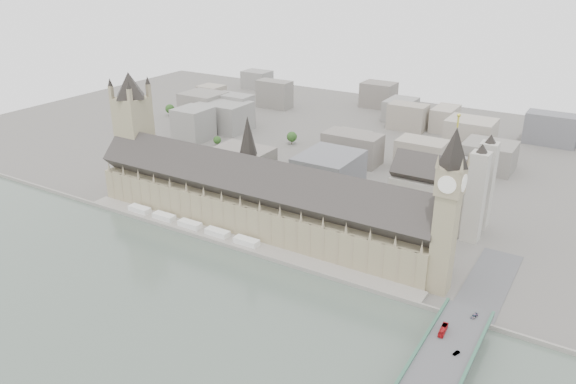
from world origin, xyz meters
The scene contains 15 objects.
ground centered at (0.00, 0.00, 0.00)m, with size 900.00×900.00×0.00m, color #595651.
river_thames centered at (0.00, -165.00, 0.00)m, with size 600.00×600.00×0.00m, color #46534A.
embankment_wall centered at (0.00, -15.00, 1.50)m, with size 600.00×1.50×3.00m, color gray.
river_terrace centered at (0.00, -7.50, 1.00)m, with size 270.00×15.00×2.00m, color gray.
terrace_tents centered at (-40.00, -7.00, 4.00)m, with size 118.00×7.00×4.00m.
palace_of_westminster centered at (0.00, 19.70, 22.71)m, with size 265.00×40.73×55.44m.
elizabeth_tower centered at (138.00, 8.00, 58.09)m, with size 17.00×17.00×107.50m.
victoria_tower centered at (-122.00, 26.00, 55.20)m, with size 30.00×30.00×100.00m.
central_tower centered at (-10.00, 26.00, 57.92)m, with size 13.00×13.00×48.00m.
westminster_abbey centered at (110.92, 95.00, 25.08)m, with size 68.00×36.00×64.00m.
city_skyline_inland centered at (0.00, 245.00, 19.00)m, with size 720.00×360.00×38.00m, color gray, non-canonical shape.
park_trees centered at (-10.00, 60.00, 7.50)m, with size 110.00×30.00×15.00m, color #1F4117, non-canonical shape.
red_bus_north centered at (156.20, -44.51, 11.80)m, with size 2.60×11.10×3.09m, color #B51419.
car_silver centered at (166.53, -57.40, 10.91)m, with size 1.39×3.98×1.31m, color gray.
car_approach centered at (166.21, -23.41, 11.01)m, with size 2.12×5.21×1.51m, color gray.
Camera 1 is at (209.76, -280.55, 183.60)m, focal length 35.00 mm.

